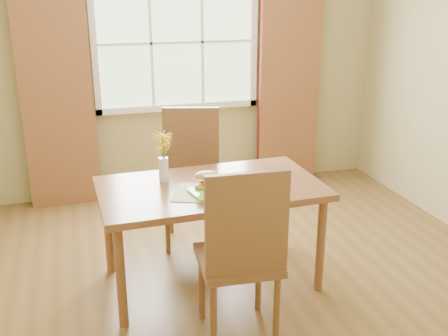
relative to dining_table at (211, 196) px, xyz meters
The scene contains 12 objects.
room 0.71m from the dining_table, ahead, with size 4.24×3.84×2.74m.
window 2.05m from the dining_table, 85.05° to the left, with size 1.62×0.06×1.32m.
curtain_left 2.07m from the dining_table, 119.22° to the left, with size 0.65×0.08×2.20m, color #5E1916.
curtain_right 2.24m from the dining_table, 53.44° to the left, with size 0.65×0.08×2.20m, color #5E1916.
dining_table is the anchor object (origin of this frame).
chair_near 0.72m from the dining_table, 90.47° to the right, with size 0.49×0.49×1.11m.
chair_far 0.71m from the dining_table, 88.04° to the left, with size 0.56×0.56×1.10m.
placemat 0.17m from the dining_table, 109.94° to the right, with size 0.45×0.33×0.01m, color silver.
plate 0.19m from the dining_table, 107.29° to the right, with size 0.24×0.24×0.01m, color #78D836.
croissant_sandwich 0.19m from the dining_table, 118.32° to the right, with size 0.17×0.12×0.12m.
water_glass 0.28m from the dining_table, 30.36° to the right, with size 0.07×0.07×0.11m.
flower_vase 0.45m from the dining_table, 150.15° to the left, with size 0.14×0.14×0.35m.
Camera 1 is at (-1.00, -3.21, 2.03)m, focal length 42.00 mm.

